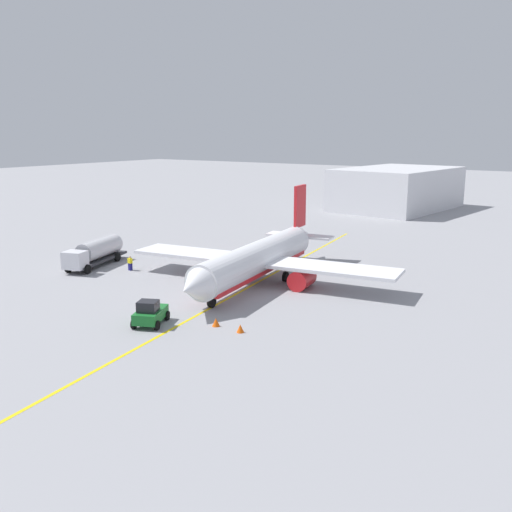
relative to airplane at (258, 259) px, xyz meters
name	(u,v)px	position (x,y,z in m)	size (l,w,h in m)	color
ground_plane	(256,283)	(0.52, 0.07, -2.55)	(400.00, 400.00, 0.00)	#939399
airplane	(258,259)	(0.00, 0.00, 0.00)	(29.80, 30.54, 9.46)	white
fuel_tanker	(95,252)	(4.52, -20.59, -0.82)	(10.84, 5.40, 3.15)	#2D2D33
pushback_tug	(150,313)	(16.55, -0.09, -1.54)	(4.10, 3.46, 2.20)	#196B28
refueling_worker	(130,263)	(3.78, -15.48, -1.72)	(0.44, 0.57, 1.71)	navy
safety_cone_nose	(240,328)	(13.92, 7.35, -2.20)	(0.62, 0.62, 0.69)	#F2590F
safety_cone_wingtip	(216,322)	(13.82, 4.79, -2.18)	(0.65, 0.65, 0.73)	#F2590F
distant_hangar	(397,189)	(-65.49, -8.02, 1.71)	(29.98, 21.30, 8.52)	silver
taxi_line_marking	(256,283)	(0.52, 0.07, -2.54)	(66.82, 0.30, 0.01)	yellow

